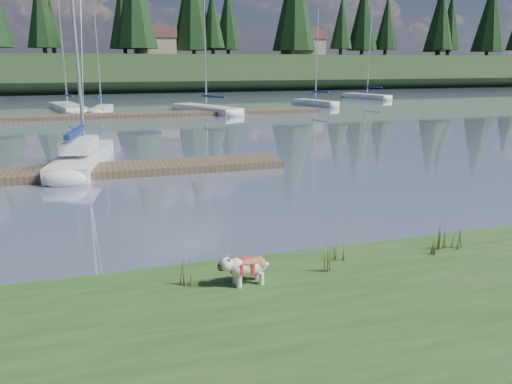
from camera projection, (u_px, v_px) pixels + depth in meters
name	position (u px, v px, depth m)	size (l,w,h in m)	color
ground	(139.00, 117.00, 39.40)	(200.00, 200.00, 0.00)	slate
ridge	(116.00, 73.00, 78.48)	(200.00, 20.00, 5.00)	#1E3218
bulldog	(247.00, 266.00, 8.79)	(0.91, 0.42, 0.55)	silver
sailboat_main	(85.00, 154.00, 21.10)	(2.74, 7.92, 11.29)	silver
dock_near	(77.00, 172.00, 18.81)	(16.00, 2.00, 0.30)	#4C3D2C
dock_far	(165.00, 114.00, 39.94)	(26.00, 2.20, 0.30)	#4C3D2C
sailboat_bg_1	(66.00, 107.00, 44.64)	(3.81, 9.12, 13.25)	silver
sailboat_bg_2	(103.00, 109.00, 42.32)	(2.09, 5.72, 8.70)	silver
sailboat_bg_3	(201.00, 108.00, 43.32)	(5.19, 9.10, 13.27)	silver
sailboat_bg_4	(312.00, 102.00, 49.46)	(3.15, 6.09, 9.13)	silver
sailboat_bg_5	(363.00, 96.00, 59.04)	(3.48, 7.31, 10.40)	silver
weed_0	(327.00, 258.00, 9.29)	(0.17, 0.14, 0.69)	#475B23
weed_1	(338.00, 251.00, 9.90)	(0.17, 0.14, 0.42)	#475B23
weed_2	(440.00, 234.00, 10.48)	(0.17, 0.14, 0.75)	#475B23
weed_3	(188.00, 272.00, 8.73)	(0.17, 0.14, 0.63)	#475B23
weed_4	(438.00, 246.00, 10.17)	(0.17, 0.14, 0.44)	#475B23
weed_5	(458.00, 239.00, 10.47)	(0.17, 0.14, 0.50)	#475B23
mud_lip	(266.00, 269.00, 10.19)	(60.00, 0.50, 0.14)	#33281C
conifer_3	(41.00, 8.00, 72.34)	(4.84, 4.84, 12.25)	#382619
conifer_5	(212.00, 18.00, 77.94)	(3.96, 3.96, 10.35)	#382619
conifer_7	(363.00, 14.00, 86.32)	(5.28, 5.28, 13.20)	#382619
conifer_8	(441.00, 19.00, 86.55)	(4.62, 4.62, 11.77)	#382619
conifer_9	(491.00, 14.00, 92.73)	(5.94, 5.94, 14.62)	#382619
house_1	(155.00, 41.00, 77.15)	(6.30, 5.30, 4.65)	gray
house_2	(303.00, 43.00, 82.24)	(6.30, 5.30, 4.65)	gray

